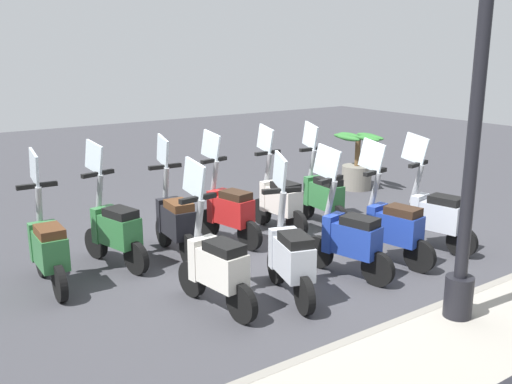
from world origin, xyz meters
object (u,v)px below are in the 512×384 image
(lamp_post_near, at_px, (475,120))
(potted_palm, at_px, (357,166))
(scooter_near_4, at_px, (216,265))
(scooter_far_5, at_px, (48,247))
(scooter_far_0, at_px, (322,194))
(scooter_near_3, at_px, (290,256))
(scooter_near_1, at_px, (392,226))
(scooter_near_2, at_px, (349,238))
(scooter_far_3, at_px, (175,220))
(scooter_far_1, at_px, (279,199))
(scooter_far_4, at_px, (115,229))
(scooter_near_0, at_px, (434,215))
(scooter_far_2, at_px, (228,209))

(lamp_post_near, height_order, potted_palm, lamp_post_near)
(scooter_near_4, distance_m, scooter_far_5, 1.96)
(scooter_near_4, relative_size, scooter_far_0, 1.00)
(lamp_post_near, height_order, scooter_near_3, lamp_post_near)
(scooter_near_1, distance_m, scooter_near_3, 1.66)
(lamp_post_near, bearing_deg, scooter_near_4, 43.72)
(lamp_post_near, xyz_separation_m, scooter_near_1, (1.57, -0.81, -1.53))
(scooter_near_2, distance_m, scooter_far_3, 2.23)
(scooter_near_3, bearing_deg, scooter_near_1, -70.60)
(scooter_far_1, relative_size, scooter_far_3, 1.00)
(scooter_far_0, relative_size, scooter_far_4, 1.00)
(scooter_near_0, bearing_deg, scooter_near_1, 79.54)
(scooter_near_0, distance_m, scooter_far_0, 1.74)
(scooter_near_0, xyz_separation_m, scooter_far_3, (1.76, 2.91, 0.00))
(scooter_far_1, distance_m, scooter_far_3, 1.71)
(lamp_post_near, bearing_deg, scooter_near_3, 29.63)
(scooter_near_1, relative_size, scooter_near_2, 1.00)
(scooter_near_2, xyz_separation_m, scooter_far_3, (1.79, 1.33, 0.00))
(scooter_far_3, bearing_deg, scooter_near_3, -163.09)
(scooter_near_3, bearing_deg, scooter_near_4, 91.04)
(potted_palm, height_order, scooter_near_4, scooter_near_4)
(scooter_near_1, relative_size, scooter_far_1, 1.00)
(scooter_near_2, distance_m, scooter_far_5, 3.39)
(scooter_far_1, bearing_deg, scooter_far_2, 90.47)
(scooter_far_2, bearing_deg, scooter_near_3, 156.25)
(scooter_near_0, height_order, scooter_far_2, same)
(scooter_near_4, xyz_separation_m, scooter_far_2, (1.66, -1.20, 0.00))
(scooter_far_5, bearing_deg, scooter_far_3, -83.10)
(lamp_post_near, distance_m, scooter_far_1, 3.76)
(scooter_near_4, height_order, scooter_far_2, same)
(lamp_post_near, relative_size, scooter_near_1, 2.74)
(scooter_far_3, bearing_deg, scooter_near_1, -126.34)
(scooter_near_2, bearing_deg, scooter_far_4, 35.40)
(scooter_far_0, distance_m, scooter_far_3, 2.42)
(scooter_far_4, bearing_deg, scooter_near_4, 178.96)
(scooter_near_1, distance_m, scooter_far_3, 2.73)
(scooter_near_2, distance_m, scooter_near_4, 1.72)
(scooter_far_3, bearing_deg, scooter_near_2, -138.80)
(scooter_near_2, bearing_deg, scooter_near_1, -102.64)
(scooter_far_1, bearing_deg, lamp_post_near, 170.77)
(scooter_far_2, xyz_separation_m, scooter_far_3, (-0.01, 0.82, 0.00))
(lamp_post_near, distance_m, scooter_far_5, 4.59)
(scooter_far_5, bearing_deg, scooter_far_4, -73.08)
(scooter_far_0, height_order, scooter_far_4, same)
(potted_palm, height_order, scooter_near_0, scooter_near_0)
(scooter_near_3, relative_size, scooter_far_1, 1.00)
(lamp_post_near, xyz_separation_m, scooter_near_0, (1.59, -1.65, -1.53))
(scooter_far_0, distance_m, scooter_far_2, 1.60)
(scooter_far_3, distance_m, scooter_far_4, 0.78)
(scooter_near_1, distance_m, scooter_near_2, 0.73)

